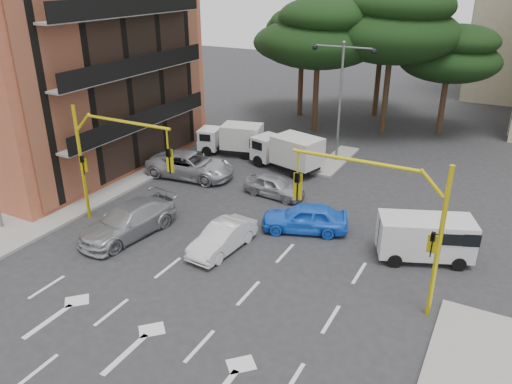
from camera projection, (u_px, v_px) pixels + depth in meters
ground at (207, 280)px, 20.86m from camera, size 120.00×120.00×0.00m
median_strip at (336, 161)px, 33.75m from camera, size 1.40×6.00×0.15m
apartment_orange at (37, 55)px, 32.22m from camera, size 15.19×16.15×13.70m
pine_left_near at (319, 33)px, 37.19m from camera, size 9.15×9.15×10.23m
pine_center at (394, 24)px, 36.38m from camera, size 9.98×9.98×11.16m
pine_left_far at (303, 35)px, 41.99m from camera, size 8.32×8.32×9.30m
pine_right at (451, 53)px, 37.13m from camera, size 7.49×7.49×8.37m
pine_back at (384, 26)px, 41.56m from camera, size 9.15×9.15×10.23m
signal_mast_right at (391, 212)px, 17.98m from camera, size 5.79×0.37×6.00m
signal_mast_left at (106, 153)px, 23.81m from camera, size 5.79×0.37×6.00m
street_lamp_center at (341, 81)px, 31.58m from camera, size 4.16×0.36×7.77m
car_white_hatch at (223, 238)px, 22.85m from camera, size 1.71×4.01×1.28m
car_blue_compact at (305, 218)px, 24.55m from camera, size 4.55×3.04×1.44m
car_silver_wagon at (128, 221)px, 24.13m from camera, size 2.83×5.49×1.52m
car_silver_cross_a at (191, 165)px, 31.02m from camera, size 5.76×3.12×1.53m
car_silver_cross_b at (274, 186)px, 28.41m from camera, size 3.72×1.79×1.23m
van_white at (425, 238)px, 22.04m from camera, size 4.44×3.22×2.02m
box_truck_a at (231, 139)px, 34.74m from camera, size 4.75×2.82×2.19m
box_truck_b at (287, 152)px, 31.99m from camera, size 5.19×3.22×2.37m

